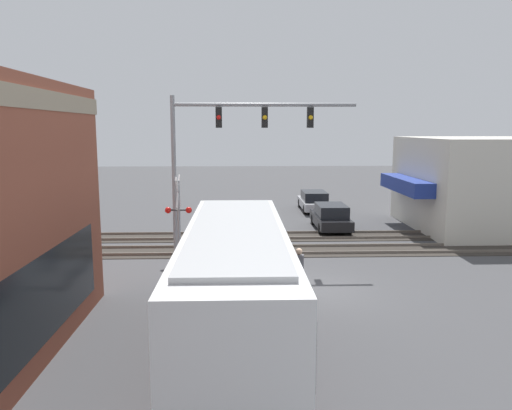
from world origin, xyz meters
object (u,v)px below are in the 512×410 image
parked_car_silver (314,202)px  pedestrian_near_bus (299,273)px  crossing_signal (179,210)px  pedestrian_at_crossing (205,244)px  city_bus (236,283)px  parked_car_black (331,218)px

parked_car_silver → pedestrian_near_bus: (-18.40, 3.27, 0.25)m
crossing_signal → pedestrian_at_crossing: crossing_signal is taller
crossing_signal → pedestrian_at_crossing: 1.91m
city_bus → pedestrian_near_bus: 4.75m
crossing_signal → parked_car_black: size_ratio=0.85×
city_bus → pedestrian_at_crossing: size_ratio=5.92×
crossing_signal → pedestrian_at_crossing: (-0.57, -1.17, -1.39)m
city_bus → parked_car_black: size_ratio=2.35×
crossing_signal → pedestrian_near_bus: crossing_signal is taller
city_bus → parked_car_silver: city_bus is taller
parked_car_silver → pedestrian_at_crossing: size_ratio=2.66×
parked_car_silver → pedestrian_at_crossing: (-13.95, 6.79, 0.24)m
parked_car_black → pedestrian_near_bus: size_ratio=2.51×
parked_car_silver → pedestrian_near_bus: bearing=169.9°
parked_car_black → pedestrian_near_bus: bearing=164.5°
crossing_signal → parked_car_black: bearing=-49.9°
city_bus → pedestrian_at_crossing: bearing=9.2°
parked_car_black → parked_car_silver: parked_car_black is taller
city_bus → crossing_signal: (9.15, 2.56, 0.43)m
city_bus → pedestrian_near_bus: city_bus is taller
city_bus → parked_car_black: 16.80m
crossing_signal → parked_car_black: 10.54m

